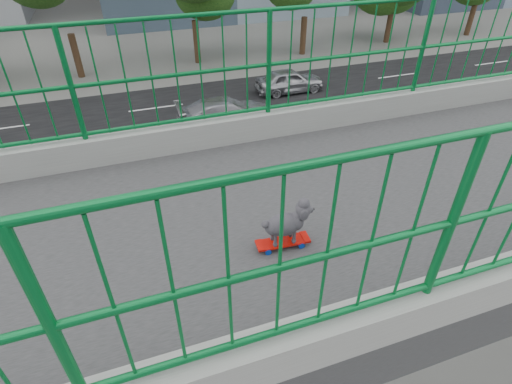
{
  "coord_description": "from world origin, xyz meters",
  "views": [
    {
      "loc": [
        2.61,
        -1.54,
        9.24
      ],
      "look_at": [
        -0.35,
        -0.51,
        6.98
      ],
      "focal_mm": 27.92,
      "sensor_mm": 36.0,
      "label": 1
    }
  ],
  "objects": [
    {
      "name": "car_2",
      "position": [
        -12.4,
        -2.12,
        0.68
      ],
      "size": [
        2.27,
        4.91,
        1.37
      ],
      "primitive_type": "imported",
      "rotation": [
        0.0,
        0.0,
        3.14
      ],
      "color": "black",
      "rests_on": "ground"
    },
    {
      "name": "car_4",
      "position": [
        -18.8,
        8.01,
        0.7
      ],
      "size": [
        1.66,
        4.13,
        1.41
      ],
      "primitive_type": "imported",
      "rotation": [
        0.0,
        0.0,
        3.14
      ],
      "color": "#9E9EA3",
      "rests_on": "ground"
    },
    {
      "name": "road",
      "position": [
        -13.0,
        0.0,
        0.01
      ],
      "size": [
        18.0,
        90.0,
        0.02
      ],
      "primitive_type": "cube",
      "color": "black",
      "rests_on": "ground"
    },
    {
      "name": "poodle",
      "position": [
        0.45,
        -0.54,
        7.25
      ],
      "size": [
        0.19,
        0.43,
        0.35
      ],
      "rotation": [
        0.0,
        0.0,
        -0.07
      ],
      "color": "#2C2A2F",
      "rests_on": "skateboard"
    },
    {
      "name": "footbridge",
      "position": [
        0.0,
        0.0,
        5.22
      ],
      "size": [
        3.0,
        24.0,
        7.0
      ],
      "color": "#2D2D2F",
      "rests_on": "ground"
    },
    {
      "name": "car_3",
      "position": [
        -15.6,
        3.17,
        0.72
      ],
      "size": [
        2.03,
        4.98,
        1.45
      ],
      "primitive_type": "imported",
      "rotation": [
        0.0,
        0.0,
        3.14
      ],
      "color": "#9E9EA3",
      "rests_on": "ground"
    },
    {
      "name": "railing",
      "position": [
        0.0,
        0.0,
        7.21
      ],
      "size": [
        3.0,
        24.0,
        1.42
      ],
      "color": "gray",
      "rests_on": "footbridge"
    },
    {
      "name": "car_1",
      "position": [
        -9.2,
        7.93,
        0.74
      ],
      "size": [
        1.56,
        4.47,
        1.47
      ],
      "primitive_type": "imported",
      "color": "#9E9EA3",
      "rests_on": "ground"
    },
    {
      "name": "skateboard",
      "position": [
        0.45,
        -0.56,
        7.04
      ],
      "size": [
        0.16,
        0.44,
        0.06
      ],
      "rotation": [
        0.0,
        0.0,
        -0.07
      ],
      "color": "red",
      "rests_on": "footbridge"
    }
  ]
}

